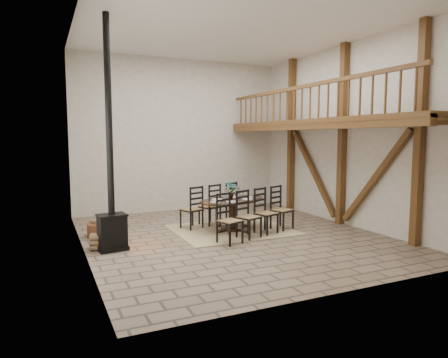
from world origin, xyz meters
name	(u,v)px	position (x,y,z in m)	size (l,w,h in m)	color
ground	(233,236)	(0.00, 0.00, 0.00)	(8.00, 8.00, 0.00)	#8A735C
room_shell	(275,115)	(1.19, 0.00, 3.01)	(7.02, 8.02, 5.01)	silver
rug	(232,230)	(0.26, 0.56, 0.01)	(3.00, 2.50, 0.02)	tan
dining_table	(235,215)	(0.29, 0.47, 0.42)	(2.76, 2.81, 1.28)	black
wood_stove	(111,198)	(-2.92, -0.04, 1.14)	(0.66, 0.54, 5.00)	black
log_basket	(98,230)	(-3.07, 1.28, 0.18)	(0.51, 0.51, 0.42)	brown
log_stack	(98,242)	(-3.21, 0.16, 0.17)	(0.39, 0.39, 0.33)	#9D7A57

